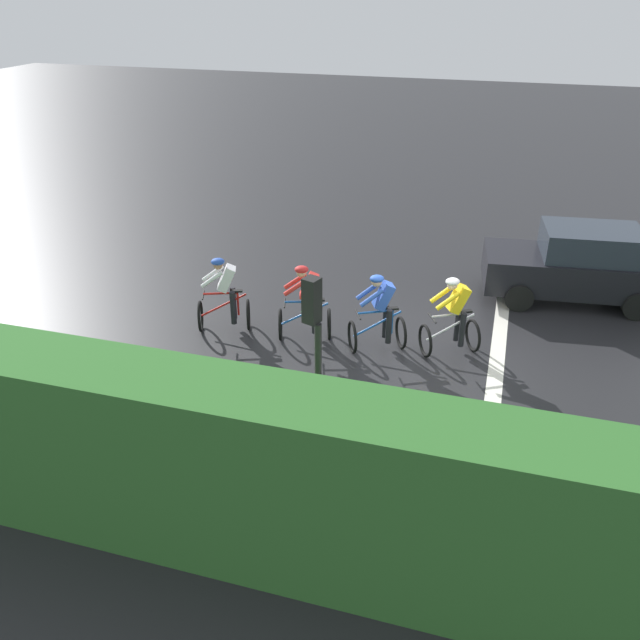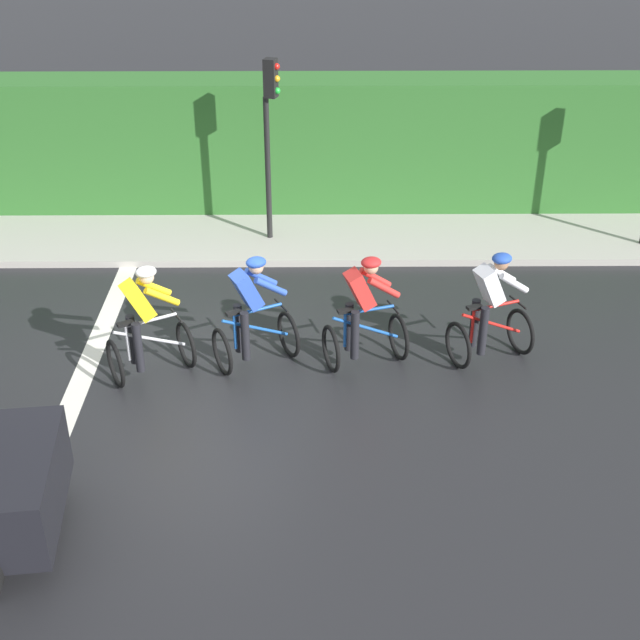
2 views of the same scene
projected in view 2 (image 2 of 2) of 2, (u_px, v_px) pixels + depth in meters
ground_plane at (192, 360)px, 12.37m from camera, size 80.00×80.00×0.00m
sidewalk_kerb at (327, 231)px, 16.17m from camera, size 2.80×23.26×0.12m
stone_wall_low at (326, 200)px, 16.82m from camera, size 0.44×23.26×0.65m
hedge_wall at (326, 146)px, 16.59m from camera, size 1.10×23.26×2.61m
road_marking_stop_line at (90, 360)px, 12.36m from camera, size 7.00×0.30×0.01m
cyclist_lead at (490, 311)px, 12.00m from camera, size 1.02×1.25×1.66m
cyclist_second at (363, 315)px, 11.90m from camera, size 0.98×1.24×1.66m
cyclist_mid at (252, 315)px, 11.89m from camera, size 1.10×1.27×1.66m
cyclist_fourth at (145, 326)px, 11.63m from camera, size 1.12×1.27×1.66m
traffic_light_near_crossing at (270, 125)px, 14.73m from camera, size 0.25×0.30×3.34m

